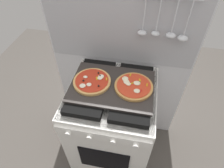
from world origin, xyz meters
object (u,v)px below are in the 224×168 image
baking_tray (112,86)px  pizza_right (133,86)px  stove (112,124)px  pizza_left (92,81)px

baking_tray → pizza_right: size_ratio=2.19×
stove → pizza_right: size_ratio=3.65×
pizza_right → baking_tray: bearing=-177.2°
baking_tray → pizza_left: (-0.13, 0.00, 0.02)m
baking_tray → pizza_right: 0.14m
stove → pizza_left: pizza_left is taller
baking_tray → pizza_left: size_ratio=2.19×
stove → baking_tray: bearing=90.0°
pizza_right → pizza_left: bearing=-178.8°
baking_tray → pizza_right: (0.14, 0.01, 0.02)m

